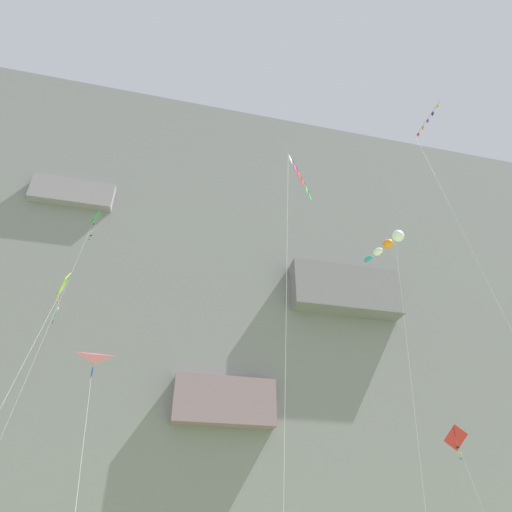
# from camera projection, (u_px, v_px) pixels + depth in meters

# --- Properties ---
(cliff_face) EXTENTS (180.00, 28.59, 78.32)m
(cliff_face) POSITION_uv_depth(u_px,v_px,m) (217.00, 305.00, 80.01)
(cliff_face) COLOR gray
(cliff_face) RESTS_ON ground
(kite_delta_near_cliff) EXTENTS (2.54, 7.16, 10.43)m
(kite_delta_near_cliff) POSITION_uv_depth(u_px,v_px,m) (92.00, 375.00, 25.34)
(kite_delta_near_cliff) COLOR pink
(kite_delta_near_cliff) RESTS_ON ground
(kite_windsock_far_right) EXTENTS (3.53, 4.64, 20.04)m
(kite_windsock_far_right) POSITION_uv_depth(u_px,v_px,m) (389.00, 244.00, 30.59)
(kite_windsock_far_right) COLOR white
(kite_windsock_far_right) RESTS_ON ground
(kite_diamond_mid_center) EXTENTS (2.41, 5.88, 29.79)m
(kite_diamond_mid_center) POSITION_uv_depth(u_px,v_px,m) (93.00, 223.00, 42.11)
(kite_diamond_mid_center) COLOR green
(kite_diamond_mid_center) RESTS_ON ground
(kite_banner_front_field) EXTENTS (0.11, 4.92, 33.93)m
(kite_banner_front_field) POSITION_uv_depth(u_px,v_px,m) (447.00, 170.00, 35.46)
(kite_banner_front_field) COLOR black
(kite_banner_front_field) RESTS_ON ground
(kite_diamond_upper_mid) EXTENTS (2.20, 5.24, 12.45)m
(kite_diamond_upper_mid) POSITION_uv_depth(u_px,v_px,m) (456.00, 439.00, 43.99)
(kite_diamond_upper_mid) COLOR red
(kite_diamond_upper_mid) RESTS_ON ground
(kite_banner_mid_left) EXTENTS (3.60, 4.08, 18.82)m
(kite_banner_mid_left) POSITION_uv_depth(u_px,v_px,m) (300.00, 194.00, 22.92)
(kite_banner_mid_left) COLOR black
(kite_banner_mid_left) RESTS_ON ground
(kite_diamond_low_center) EXTENTS (1.69, 3.30, 13.65)m
(kite_diamond_low_center) POSITION_uv_depth(u_px,v_px,m) (60.00, 292.00, 21.70)
(kite_diamond_low_center) COLOR #8CCC33
(kite_diamond_low_center) RESTS_ON ground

